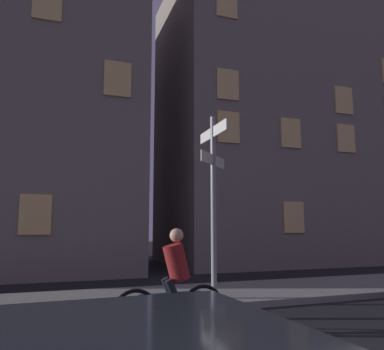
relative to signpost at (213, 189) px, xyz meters
The scene contains 5 objects.
sidewalk_kerb 2.51m from the signpost, 80.32° to the left, with size 40.00×2.67×0.14m, color gray.
signpost is the anchor object (origin of this frame).
cyclist 2.90m from the signpost, 128.43° to the right, with size 1.82×0.34×1.61m.
building_left_block 11.17m from the signpost, 118.17° to the left, with size 9.23×9.56×12.07m.
building_right_block 12.15m from the signpost, 44.56° to the left, with size 13.68×6.27×13.05m.
Camera 1 is at (-3.30, -1.88, 1.64)m, focal length 35.16 mm.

